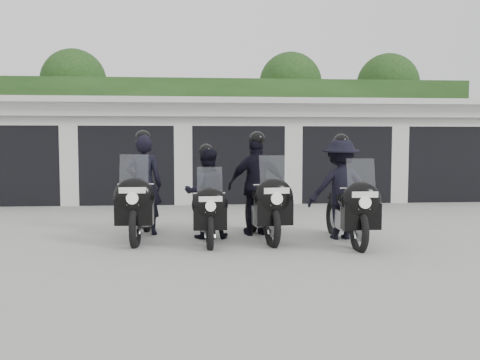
{
  "coord_description": "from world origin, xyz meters",
  "views": [
    {
      "loc": [
        -1.12,
        -8.75,
        1.7
      ],
      "look_at": [
        -0.38,
        0.37,
        1.05
      ],
      "focal_mm": 38.0,
      "sensor_mm": 36.0,
      "label": 1
    }
  ],
  "objects": [
    {
      "name": "garage_block",
      "position": [
        -0.0,
        8.06,
        1.42
      ],
      "size": [
        16.4,
        6.8,
        2.96
      ],
      "color": "silver",
      "rests_on": "ground"
    },
    {
      "name": "police_bike_d",
      "position": [
        1.41,
        -0.04,
        0.83
      ],
      "size": [
        1.17,
        2.23,
        1.94
      ],
      "rotation": [
        0.0,
        0.0,
        0.01
      ],
      "color": "black",
      "rests_on": "ground"
    },
    {
      "name": "police_bike_b",
      "position": [
        -0.98,
        0.2,
        0.74
      ],
      "size": [
        0.82,
        2.02,
        1.75
      ],
      "rotation": [
        0.0,
        0.0,
        0.04
      ],
      "color": "black",
      "rests_on": "ground"
    },
    {
      "name": "police_bike_c",
      "position": [
        -0.02,
        0.43,
        0.84
      ],
      "size": [
        1.15,
        2.29,
        1.99
      ],
      "rotation": [
        0.0,
        0.0,
        0.12
      ],
      "color": "black",
      "rests_on": "ground"
    },
    {
      "name": "police_bike_a",
      "position": [
        -2.16,
        0.49,
        0.8
      ],
      "size": [
        0.72,
        2.32,
        2.02
      ],
      "rotation": [
        0.0,
        0.0,
        -0.03
      ],
      "color": "black",
      "rests_on": "ground"
    },
    {
      "name": "ground",
      "position": [
        0.0,
        0.0,
        0.0
      ],
      "size": [
        80.0,
        80.0,
        0.0
      ],
      "primitive_type": "plane",
      "color": "gray",
      "rests_on": "ground"
    },
    {
      "name": "background_vegetation",
      "position": [
        0.37,
        12.92,
        2.77
      ],
      "size": [
        20.0,
        3.9,
        5.8
      ],
      "color": "#1A3814",
      "rests_on": "ground"
    }
  ]
}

